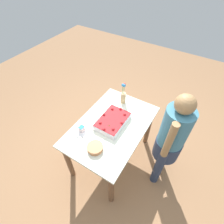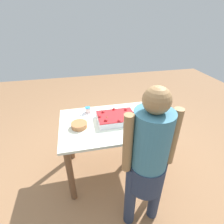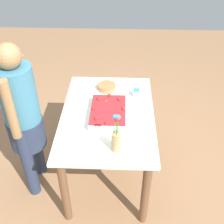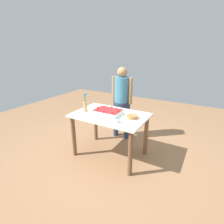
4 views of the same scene
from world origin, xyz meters
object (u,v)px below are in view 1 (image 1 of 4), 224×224
at_px(fruit_bowl, 95,148).
at_px(person_standing, 171,138).
at_px(serving_plate_with_slice, 82,130).
at_px(cake_knife, 140,109).
at_px(sheet_cake, 113,121).
at_px(flower_vase, 123,96).

height_order(fruit_bowl, person_standing, person_standing).
relative_size(serving_plate_with_slice, fruit_bowl, 1.19).
relative_size(serving_plate_with_slice, cake_knife, 1.12).
distance_m(fruit_bowl, person_standing, 0.86).
distance_m(sheet_cake, cake_knife, 0.45).
xyz_separation_m(flower_vase, person_standing, (-0.31, -0.79, -0.05)).
bearing_deg(person_standing, flower_vase, -21.12).
bearing_deg(cake_knife, person_standing, 12.48).
xyz_separation_m(sheet_cake, person_standing, (0.10, -0.72, 0.03)).
distance_m(serving_plate_with_slice, fruit_bowl, 0.31).
height_order(sheet_cake, person_standing, person_standing).
bearing_deg(person_standing, fruit_bowl, 38.03).
distance_m(sheet_cake, flower_vase, 0.42).
relative_size(cake_knife, fruit_bowl, 1.06).
distance_m(cake_knife, fruit_bowl, 0.85).
bearing_deg(person_standing, sheet_cake, 8.01).
relative_size(serving_plate_with_slice, person_standing, 0.14).
height_order(serving_plate_with_slice, cake_knife, serving_plate_with_slice).
bearing_deg(flower_vase, person_standing, -111.12).
height_order(cake_knife, person_standing, person_standing).
xyz_separation_m(serving_plate_with_slice, person_standing, (0.41, -0.97, 0.05)).
distance_m(cake_knife, flower_vase, 0.29).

